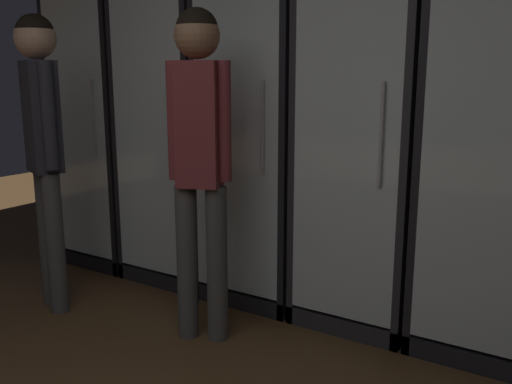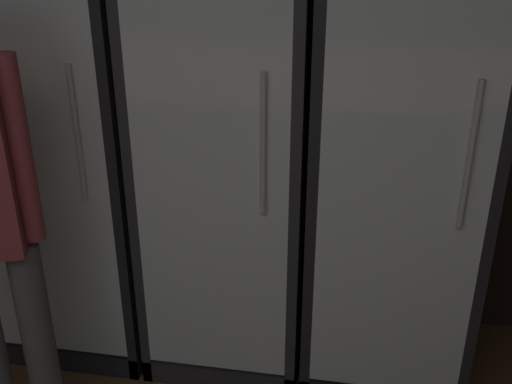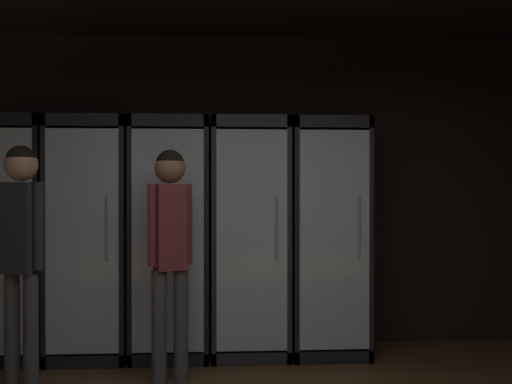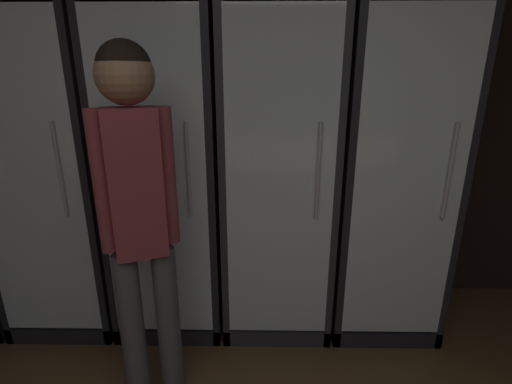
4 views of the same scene
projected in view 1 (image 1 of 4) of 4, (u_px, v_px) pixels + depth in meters
name	position (u px, v px, depth m)	size (l,w,h in m)	color
wall_back	(399.00, 72.00, 3.22)	(6.00, 0.06, 2.80)	black
cooler_far_left	(116.00, 130.00, 4.10)	(0.65, 0.67, 2.01)	black
cooler_left	(185.00, 135.00, 3.75)	(0.65, 0.67, 2.01)	black
cooler_center	(268.00, 141.00, 3.40)	(0.65, 0.67, 2.01)	black
cooler_right	(371.00, 148.00, 3.05)	(0.65, 0.67, 2.01)	#2B2B30
cooler_far_right	(500.00, 158.00, 2.70)	(0.65, 0.67, 2.01)	black
shopper_near	(42.00, 128.00, 3.12)	(0.34, 0.23, 1.72)	#4C4C4C
shopper_far	(199.00, 141.00, 2.74)	(0.31, 0.23, 1.70)	#4C4C4C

